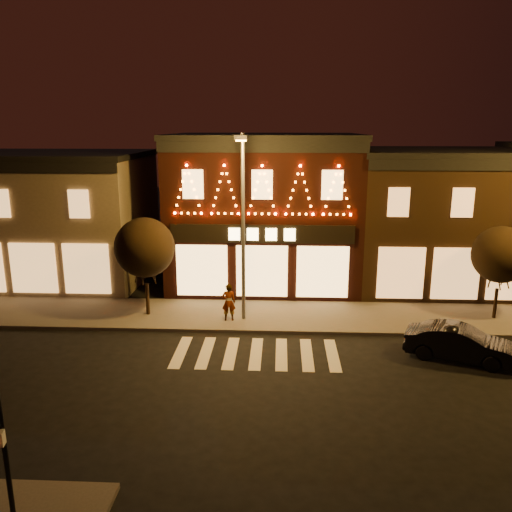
{
  "coord_description": "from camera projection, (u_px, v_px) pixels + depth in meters",
  "views": [
    {
      "loc": [
        0.92,
        -14.95,
        8.77
      ],
      "look_at": [
        -0.0,
        4.0,
        3.98
      ],
      "focal_mm": 36.52,
      "sensor_mm": 36.0,
      "label": 1
    }
  ],
  "objects": [
    {
      "name": "ground",
      "position": [
        250.0,
        407.0,
        16.66
      ],
      "size": [
        120.0,
        120.0,
        0.0
      ],
      "primitive_type": "plane",
      "color": "black",
      "rests_on": "ground"
    },
    {
      "name": "sidewalk_far",
      "position": [
        303.0,
        316.0,
        24.3
      ],
      "size": [
        44.0,
        4.0,
        0.15
      ],
      "primitive_type": "cube",
      "color": "#47423D",
      "rests_on": "ground"
    },
    {
      "name": "building_left",
      "position": [
        39.0,
        216.0,
        29.93
      ],
      "size": [
        12.2,
        8.28,
        7.3
      ],
      "color": "#766954",
      "rests_on": "ground"
    },
    {
      "name": "building_pulp",
      "position": [
        265.0,
        209.0,
        29.18
      ],
      "size": [
        10.2,
        8.34,
        8.3
      ],
      "color": "black",
      "rests_on": "ground"
    },
    {
      "name": "building_right_a",
      "position": [
        436.0,
        218.0,
        28.84
      ],
      "size": [
        9.2,
        8.28,
        7.5
      ],
      "color": "#372313",
      "rests_on": "ground"
    },
    {
      "name": "streetlamp_mid",
      "position": [
        243.0,
        214.0,
        22.42
      ],
      "size": [
        0.53,
        1.9,
        8.3
      ],
      "rotation": [
        0.0,
        0.0,
        -0.04
      ],
      "color": "#59595E",
      "rests_on": "sidewalk_far"
    },
    {
      "name": "tree_left",
      "position": [
        145.0,
        248.0,
        23.64
      ],
      "size": [
        2.74,
        2.74,
        4.58
      ],
      "rotation": [
        0.0,
        0.0,
        -0.11
      ],
      "color": "black",
      "rests_on": "sidewalk_far"
    },
    {
      "name": "tree_right",
      "position": [
        501.0,
        255.0,
        23.22
      ],
      "size": [
        2.55,
        2.55,
        4.27
      ],
      "rotation": [
        0.0,
        0.0,
        -0.18
      ],
      "color": "black",
      "rests_on": "sidewalk_far"
    },
    {
      "name": "dark_sedan",
      "position": [
        460.0,
        343.0,
        19.86
      ],
      "size": [
        4.28,
        2.8,
        1.33
      ],
      "primitive_type": "imported",
      "rotation": [
        0.0,
        0.0,
        1.19
      ],
      "color": "black",
      "rests_on": "ground"
    },
    {
      "name": "pedestrian",
      "position": [
        229.0,
        302.0,
        23.45
      ],
      "size": [
        0.65,
        0.46,
        1.71
      ],
      "primitive_type": "imported",
      "rotation": [
        0.0,
        0.0,
        3.22
      ],
      "color": "gray",
      "rests_on": "sidewalk_far"
    }
  ]
}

